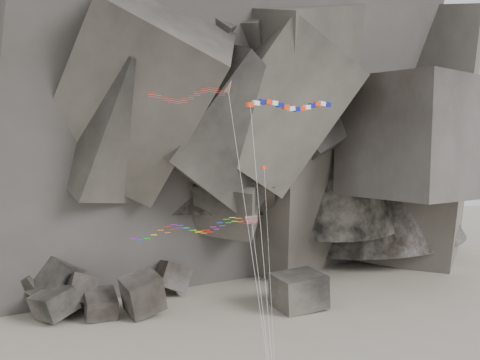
{
  "coord_description": "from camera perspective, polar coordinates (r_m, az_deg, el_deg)",
  "views": [
    {
      "loc": [
        -5.81,
        -51.82,
        28.66
      ],
      "look_at": [
        3.26,
        6.0,
        23.04
      ],
      "focal_mm": 40.0,
      "sensor_mm": 36.0,
      "label": 1
    }
  ],
  "objects": [
    {
      "name": "boulder_field",
      "position": [
        88.06,
        -13.48,
        -11.94
      ],
      "size": [
        63.85,
        17.49,
        10.1
      ],
      "color": "#47423F",
      "rests_on": "ground"
    },
    {
      "name": "banner_kite",
      "position": [
        55.21,
        5.41,
        7.75
      ],
      "size": [
        9.95,
        12.41,
        29.78
      ],
      "rotation": [
        0.0,
        0.0,
        0.41
      ],
      "color": "red",
      "rests_on": "ground"
    },
    {
      "name": "delta_kite",
      "position": [
        54.35,
        -5.88,
        9.02
      ],
      "size": [
        11.33,
        11.62,
        31.87
      ],
      "rotation": [
        0.0,
        0.0,
        0.24
      ],
      "color": "red",
      "rests_on": "ground"
    },
    {
      "name": "pennant_kite",
      "position": [
        52.8,
        2.93,
        -5.36
      ],
      "size": [
        0.86,
        9.82,
        23.09
      ],
      "rotation": [
        0.0,
        0.0,
        0.45
      ],
      "color": "red",
      "rests_on": "ground"
    },
    {
      "name": "parafoil_kite",
      "position": [
        51.59,
        -5.5,
        -5.14
      ],
      "size": [
        13.13,
        7.41,
        18.48
      ],
      "rotation": [
        0.0,
        0.0,
        -0.15
      ],
      "color": "gold",
      "rests_on": "ground"
    },
    {
      "name": "headland",
      "position": [
        122.69,
        -6.27,
        11.7
      ],
      "size": [
        110.0,
        70.0,
        84.0
      ],
      "primitive_type": null,
      "color": "#585148",
      "rests_on": "ground"
    }
  ]
}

